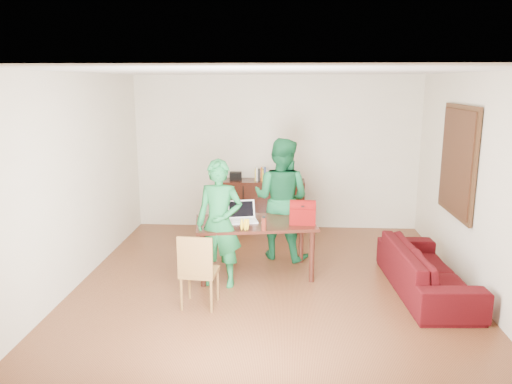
# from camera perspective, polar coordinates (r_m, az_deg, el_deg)

# --- Properties ---
(room) EXTENTS (5.20, 5.70, 2.90)m
(room) POSITION_cam_1_polar(r_m,az_deg,el_deg) (6.27, 1.89, 0.76)
(room) COLOR #4D2213
(room) RESTS_ON ground
(table) EXTENTS (1.70, 1.14, 0.74)m
(table) POSITION_cam_1_polar(r_m,az_deg,el_deg) (6.75, -0.11, -4.15)
(table) COLOR black
(table) RESTS_ON ground
(chair) EXTENTS (0.44, 0.42, 0.90)m
(chair) POSITION_cam_1_polar(r_m,az_deg,el_deg) (5.96, -6.47, -10.51)
(chair) COLOR brown
(chair) RESTS_ON ground
(person_near) EXTENTS (0.64, 0.46, 1.64)m
(person_near) POSITION_cam_1_polar(r_m,az_deg,el_deg) (6.36, -4.20, -3.63)
(person_near) COLOR #166630
(person_near) RESTS_ON ground
(person_far) EXTENTS (1.06, 0.95, 1.79)m
(person_far) POSITION_cam_1_polar(r_m,az_deg,el_deg) (7.35, 2.89, -0.78)
(person_far) COLOR #156134
(person_far) RESTS_ON ground
(laptop) EXTENTS (0.42, 0.34, 0.26)m
(laptop) POSITION_cam_1_polar(r_m,az_deg,el_deg) (6.71, -1.48, -3.03)
(laptop) COLOR white
(laptop) RESTS_ON table
(bananas) EXTENTS (0.17, 0.13, 0.06)m
(bananas) POSITION_cam_1_polar(r_m,az_deg,el_deg) (6.34, -1.29, -4.12)
(bananas) COLOR yellow
(bananas) RESTS_ON table
(bottle) EXTENTS (0.08, 0.08, 0.19)m
(bottle) POSITION_cam_1_polar(r_m,az_deg,el_deg) (6.30, 0.90, -3.61)
(bottle) COLOR #571E13
(bottle) RESTS_ON table
(red_bag) EXTENTS (0.35, 0.21, 0.25)m
(red_bag) POSITION_cam_1_polar(r_m,az_deg,el_deg) (6.62, 5.35, -2.58)
(red_bag) COLOR maroon
(red_bag) RESTS_ON table
(sofa) EXTENTS (0.89, 2.02, 0.58)m
(sofa) POSITION_cam_1_polar(r_m,az_deg,el_deg) (6.66, 18.90, -8.38)
(sofa) COLOR #37070D
(sofa) RESTS_ON ground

